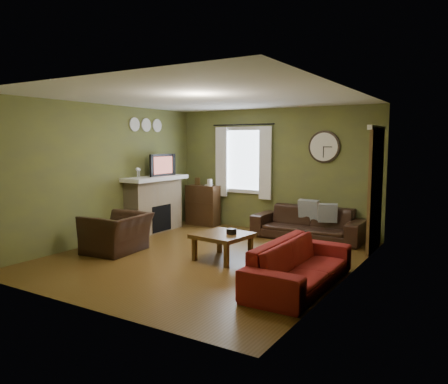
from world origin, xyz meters
The scene contains 31 objects.
floor centered at (0.00, 0.00, 0.00)m, with size 4.60×5.20×0.00m, color brown.
ceiling centered at (0.00, 0.00, 2.60)m, with size 4.60×5.20×0.00m, color white.
wall_left centered at (-2.30, 0.00, 1.30)m, with size 0.00×5.20×2.60m, color brown.
wall_right centered at (2.30, 0.00, 1.30)m, with size 0.00×5.20×2.60m, color brown.
wall_back centered at (0.00, 2.60, 1.30)m, with size 4.60×0.00×2.60m, color brown.
wall_front centered at (0.00, -2.60, 1.30)m, with size 4.60×0.00×2.60m, color brown.
fireplace centered at (-2.10, 1.15, 0.55)m, with size 0.40×1.40×1.10m, color tan.
firebox centered at (-1.91, 1.15, 0.30)m, with size 0.04×0.60×0.55m, color black.
mantel centered at (-2.07, 1.15, 1.14)m, with size 0.58×1.60×0.08m, color white.
tv centered at (-2.05, 1.30, 1.35)m, with size 0.60×0.08×0.35m, color black.
tv_screen centered at (-1.97, 1.30, 1.41)m, with size 0.02×0.62×0.36m, color #994C3F.
medallion_left centered at (-2.28, 0.80, 2.25)m, with size 0.28×0.28×0.03m, color white.
medallion_mid centered at (-2.28, 1.15, 2.25)m, with size 0.28×0.28×0.03m, color white.
medallion_right centered at (-2.28, 1.50, 2.25)m, with size 0.28×0.28×0.03m, color white.
window_pane centered at (-0.70, 2.58, 1.50)m, with size 1.00×0.02×1.30m, color silver, non-canonical shape.
curtain_rod centered at (-0.70, 2.48, 2.27)m, with size 0.03×0.03×1.50m, color black.
curtain_left centered at (-1.25, 2.48, 1.45)m, with size 0.28×0.04×1.55m, color white.
curtain_right centered at (-0.15, 2.48, 1.45)m, with size 0.28×0.04×1.55m, color white.
wall_clock centered at (1.10, 2.55, 1.80)m, with size 0.64×0.06×0.64m, color white, non-canonical shape.
door centered at (2.27, 1.85, 1.05)m, with size 0.05×0.90×2.10m, color brown.
bookshelf centered at (-1.64, 2.30, 0.46)m, with size 0.77×0.33×0.91m, color #352111, non-canonical shape.
book centered at (-1.60, 2.37, 0.96)m, with size 0.17×0.23×0.02m, color #4E3518.
sofa_brown centered at (0.95, 2.16, 0.31)m, with size 2.15×0.84×0.63m, color black.
pillow_left centered at (0.91, 2.30, 0.55)m, with size 0.42×0.12×0.42m, color gray.
pillow_right centered at (1.34, 2.16, 0.55)m, with size 0.36×0.11×0.36m, color gray.
sofa_red centered at (1.88, -0.60, 0.30)m, with size 2.03×0.79×0.59m, color maroon.
armchair centered at (-1.50, -0.54, 0.33)m, with size 1.02×0.89×0.66m, color black.
coffee_table centered at (0.32, 0.00, 0.21)m, with size 0.81×0.81×0.43m, color #4E3518, non-canonical shape.
tissue_box centered at (0.47, 0.02, 0.40)m, with size 0.12×0.12×0.09m, color black.
wine_glass_a centered at (-2.05, 0.61, 1.28)m, with size 0.07×0.07×0.21m, color white, non-canonical shape.
wine_glass_b centered at (-2.05, 0.65, 1.28)m, with size 0.07×0.07×0.19m, color white, non-canonical shape.
Camera 1 is at (3.95, -5.87, 1.89)m, focal length 35.00 mm.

